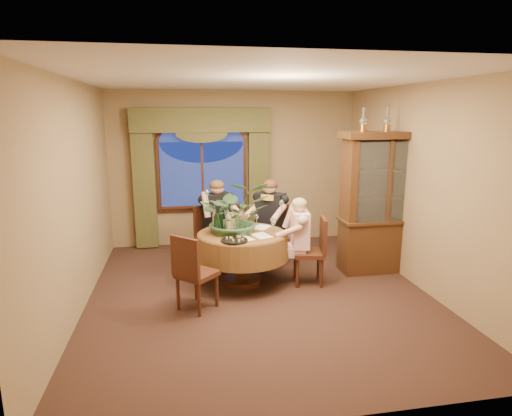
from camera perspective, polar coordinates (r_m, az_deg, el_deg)
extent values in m
plane|color=black|center=(5.91, 0.48, -11.38)|extent=(5.00, 5.00, 0.00)
plane|color=olive|center=(7.94, -2.85, 5.28)|extent=(4.50, 0.00, 4.50)
plane|color=olive|center=(6.31, 21.05, 2.61)|extent=(0.00, 5.00, 5.00)
plane|color=white|center=(5.42, 0.54, 16.81)|extent=(5.00, 5.00, 0.00)
cube|color=#424220|center=(7.81, -14.67, 3.14)|extent=(0.38, 0.14, 2.32)
cube|color=#424220|center=(7.92, 0.37, 3.67)|extent=(0.38, 0.14, 2.32)
cylinder|color=maroon|center=(6.14, -1.85, -6.69)|extent=(1.58, 1.58, 0.75)
cube|color=#381E0E|center=(6.75, 16.45, 0.66)|extent=(1.32, 0.52, 2.14)
cube|color=black|center=(6.14, 7.02, -5.74)|extent=(0.49, 0.49, 0.96)
cube|color=black|center=(6.89, 1.98, -3.63)|extent=(0.59, 0.59, 0.96)
cube|color=black|center=(6.80, -5.87, -3.91)|extent=(0.56, 0.56, 0.96)
cube|color=black|center=(5.38, -7.89, -8.43)|extent=(0.59, 0.59, 0.96)
imported|color=#345634|center=(5.97, -2.84, 2.71)|extent=(0.99, 1.10, 0.86)
imported|color=#51582B|center=(5.99, -1.19, -3.17)|extent=(0.17, 0.17, 0.05)
cylinder|color=black|center=(5.63, -2.88, -4.35)|extent=(0.35, 0.35, 0.02)
cylinder|color=black|center=(5.96, -5.29, -1.91)|extent=(0.07, 0.07, 0.33)
cylinder|color=tan|center=(5.97, -3.76, -1.86)|extent=(0.07, 0.07, 0.33)
cylinder|color=tan|center=(6.07, -5.51, -1.65)|extent=(0.07, 0.07, 0.33)
cylinder|color=black|center=(6.10, -4.73, -1.57)|extent=(0.07, 0.07, 0.33)
cube|color=white|center=(5.87, 0.75, -3.70)|extent=(0.29, 0.35, 0.00)
cube|color=white|center=(6.30, 0.71, -2.59)|extent=(0.35, 0.37, 0.00)
cube|color=white|center=(5.75, -1.75, -4.08)|extent=(0.31, 0.36, 0.00)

